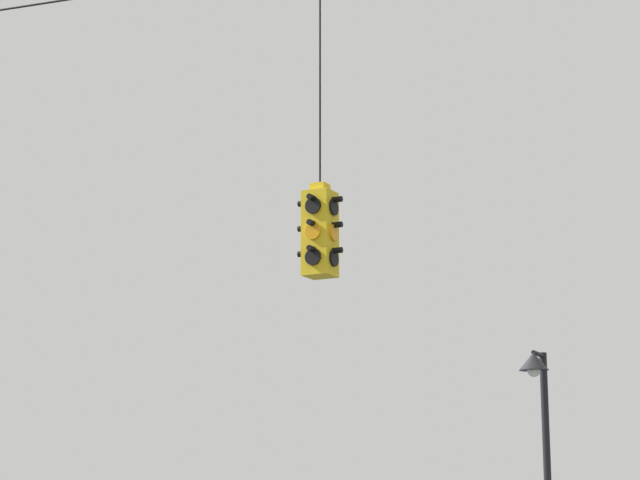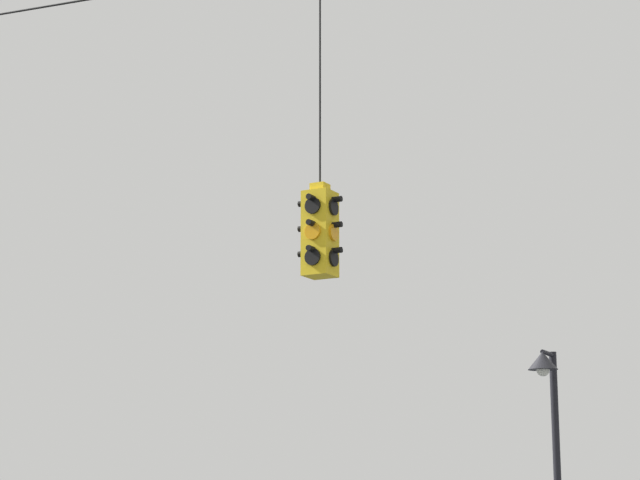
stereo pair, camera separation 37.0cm
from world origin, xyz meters
name	(u,v)px [view 2 (the right image)]	position (x,y,z in m)	size (l,w,h in m)	color
traffic_light_near_right_pole	(320,231)	(-2.90, -0.19, 5.14)	(0.58, 0.58, 4.10)	yellow
street_lamp	(550,421)	(-2.16, 6.03, 3.24)	(0.47, 0.81, 4.35)	black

